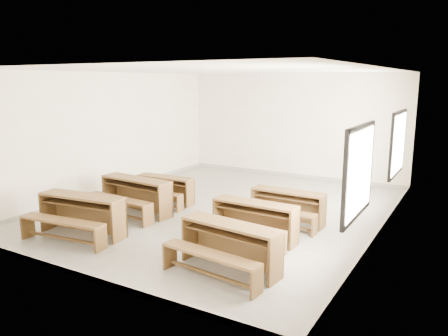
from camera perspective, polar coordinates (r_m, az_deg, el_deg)
The scene contains 7 objects.
room at distance 9.85m, azimuth 0.45°, elevation 6.48°, with size 8.50×8.50×3.20m.
desk_set_0 at distance 8.94m, azimuth -18.27°, elevation -5.54°, with size 1.88×1.13×0.81m.
desk_set_1 at distance 10.10m, azimuth -11.60°, elevation -3.25°, with size 1.87×1.06×0.81m.
desk_set_2 at distance 10.85m, azimuth -7.80°, elevation -2.57°, with size 1.51×0.83×0.67m.
desk_set_3 at distance 6.99m, azimuth 0.58°, elevation -9.85°, with size 1.80×1.07×0.77m.
desk_set_4 at distance 8.27m, azimuth 3.87°, elevation -6.60°, with size 1.66×0.88×0.74m.
desk_set_5 at distance 9.32m, azimuth 8.21°, elevation -4.75°, with size 1.59×0.84×0.71m.
Camera 1 is at (4.97, -8.52, 2.97)m, focal length 35.00 mm.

